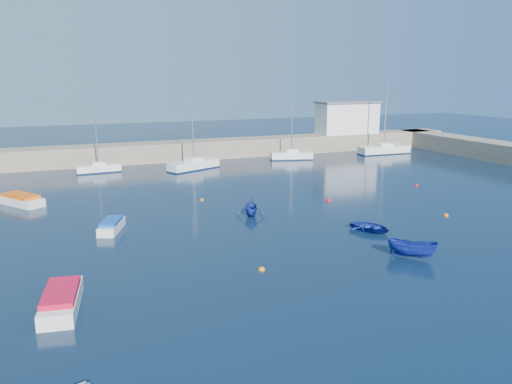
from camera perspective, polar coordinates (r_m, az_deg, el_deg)
name	(u,v)px	position (r m, az deg, el deg)	size (l,w,h in m)	color
ground	(333,271)	(31.63, 8.81, -8.88)	(220.00, 220.00, 0.00)	black
back_wall	(169,151)	(73.42, -9.97, 4.61)	(96.00, 4.50, 2.60)	#796E5C
right_arm	(475,148)	(83.02, 23.77, 4.66)	(4.50, 32.00, 2.60)	#796E5C
harbor_office	(347,118)	(84.57, 10.39, 8.27)	(10.00, 4.00, 5.00)	silver
sailboat_5	(99,168)	(65.87, -17.55, 2.60)	(5.44, 1.77, 7.15)	silver
sailboat_6	(194,165)	(65.39, -7.14, 3.11)	(7.41, 4.86, 9.46)	silver
sailboat_7	(291,155)	(73.03, 4.08, 4.19)	(6.29, 3.10, 8.08)	silver
sailboat_8	(384,149)	(81.05, 14.40, 4.73)	(8.37, 2.56, 10.78)	silver
motorboat_0	(61,300)	(28.11, -21.34, -11.41)	(2.41, 5.02, 1.08)	silver
motorboat_1	(111,226)	(40.53, -16.19, -3.71)	(2.55, 3.92, 0.91)	silver
motorboat_2	(21,200)	(51.76, -25.27, -0.81)	(4.31, 5.12, 1.03)	silver
dinghy_center	(370,227)	(39.90, 12.94, -3.91)	(2.31, 3.24, 0.67)	navy
dinghy_left	(251,207)	(43.14, -0.56, -1.72)	(2.48, 2.87, 1.51)	navy
dinghy_right	(412,249)	(34.77, 17.42, -6.21)	(1.21, 3.22, 1.25)	navy
buoy_0	(262,270)	(31.37, 0.65, -8.91)	(0.44, 0.44, 0.44)	orange
buoy_1	(328,201)	(48.87, 8.25, -1.02)	(0.50, 0.50, 0.50)	red
buoy_2	(446,216)	(46.22, 20.90, -2.57)	(0.43, 0.43, 0.43)	orange
buoy_3	(202,200)	(48.92, -6.19, -0.95)	(0.40, 0.40, 0.40)	orange
buoy_4	(416,186)	(57.99, 17.86, 0.69)	(0.44, 0.44, 0.44)	red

